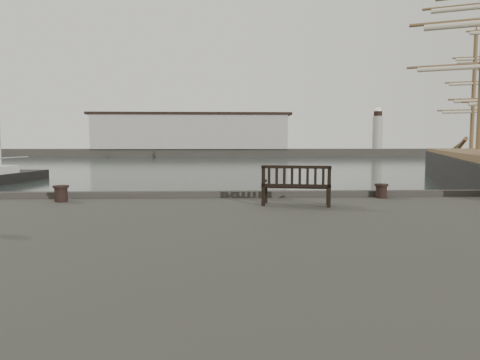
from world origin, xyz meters
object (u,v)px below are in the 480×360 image
(bollard_left, at_px, (61,194))
(bollard_right, at_px, (381,191))
(yacht_d, at_px, (5,180))
(bench, at_px, (296,193))

(bollard_left, bearing_deg, bollard_right, 2.85)
(bollard_right, distance_m, yacht_d, 32.14)
(bollard_right, bearing_deg, yacht_d, 134.01)
(bench, bearing_deg, yacht_d, 140.78)
(bollard_right, height_order, yacht_d, yacht_d)
(bench, distance_m, bollard_right, 3.10)
(bollard_left, bearing_deg, yacht_d, 119.40)
(yacht_d, bearing_deg, bollard_left, -55.65)
(yacht_d, bearing_deg, bench, -46.47)
(bench, xyz_separation_m, yacht_d, (-19.55, 24.51, -1.65))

